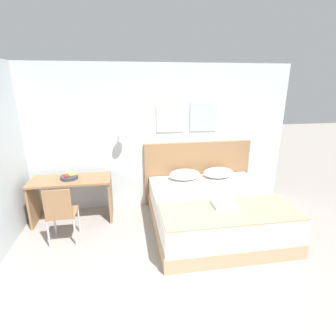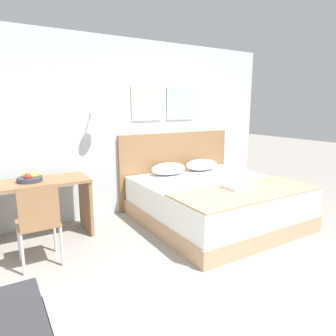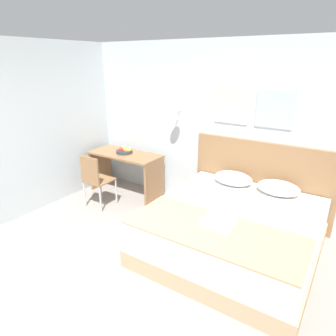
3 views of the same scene
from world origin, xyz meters
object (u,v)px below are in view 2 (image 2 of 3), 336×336
Objects in this scene: pillow_left at (168,169)px; desk at (33,199)px; pillow_right at (201,165)px; headboard at (176,168)px; throw_blanket at (246,191)px; desk_chair at (39,219)px; bed at (215,202)px; folded_towel_near_foot at (238,186)px; fruit_bowl at (30,178)px.

desk is (-2.01, -0.11, -0.14)m from pillow_left.
desk is (-2.67, -0.11, -0.14)m from pillow_right.
headboard reaches higher than pillow_right.
pillow_left is at bearing -139.45° from headboard.
throw_blanket is 2.13× the size of desk_chair.
headboard is (-0.00, 1.05, 0.32)m from bed.
folded_towel_near_foot is at bearing 95.00° from throw_blanket.
folded_towel_near_foot is 0.38× the size of desk_chair.
bed is 3.56× the size of pillow_right.
pillow_right is 1.70× the size of folded_towel_near_foot.
fruit_bowl is (-2.35, 1.26, 0.20)m from throw_blanket.
bed is 2.26× the size of desk_chair.
headboard is at bearing 90.00° from throw_blanket.
pillow_left is at bearing 3.04° from desk.
fruit_bowl is at bearing 154.43° from folded_towel_near_foot.
folded_towel_near_foot is at bearing -25.57° from fruit_bowl.
fruit_bowl reaches higher than folded_towel_near_foot.
desk is (-2.34, -0.39, -0.07)m from headboard.
folded_towel_near_foot reaches higher than throw_blanket.
folded_towel_near_foot is 2.58m from desk.
headboard reaches higher than desk.
headboard is 6.20× the size of folded_towel_near_foot.
pillow_right is (0.33, -0.28, 0.07)m from headboard.
fruit_bowl is at bearing -177.75° from pillow_right.
desk is at bearing 154.31° from folded_towel_near_foot.
folded_towel_near_foot is 0.26× the size of desk.
throw_blanket is (0.00, -1.65, -0.01)m from headboard.
pillow_left reaches higher than folded_towel_near_foot.
desk is at bearing 151.64° from throw_blanket.
folded_towel_near_foot is at bearing -9.40° from desk_chair.
desk is 0.26m from fruit_bowl.
throw_blanket is at bearing -90.00° from bed.
folded_towel_near_foot is (-0.01, 0.14, 0.04)m from throw_blanket.
pillow_right is 1.94× the size of fruit_bowl.
throw_blanket reaches higher than bed.
folded_towel_near_foot is (-0.34, -1.23, -0.04)m from pillow_right.
pillow_left is 0.66m from pillow_right.
bed is 0.93m from pillow_right.
bed is 2.50m from fruit_bowl.
pillow_right is at bearing 67.02° from bed.
headboard is 0.44m from pillow_right.
desk_chair reaches higher than fruit_bowl.
headboard is 3.65× the size of pillow_right.
desk_chair is at bearing -154.85° from headboard.
fruit_bowl is (0.02, 0.73, 0.27)m from desk_chair.
throw_blanket is 0.15m from folded_towel_near_foot.
bed is 1.10m from headboard.
pillow_left reaches higher than desk.
folded_towel_near_foot is (0.32, -1.23, -0.04)m from pillow_left.
pillow_right is (0.66, 0.00, 0.00)m from pillow_left.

